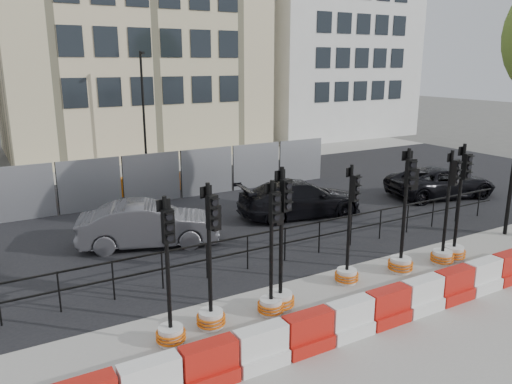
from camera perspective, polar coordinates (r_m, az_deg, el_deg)
ground at (r=13.37m, az=6.15°, el=-9.59°), size 120.00×120.00×0.00m
sidewalk_near at (r=11.36m, az=15.40°, el=-14.64°), size 40.00×6.00×0.02m
road at (r=19.09m, az=-6.31°, el=-2.06°), size 40.00×14.00×0.03m
sidewalk_far at (r=27.34m, az=-14.01°, el=2.66°), size 40.00×4.00×0.02m
building_cream at (r=33.29m, az=-14.62°, el=20.25°), size 15.00×10.06×18.00m
building_white at (r=40.08m, az=7.68°, el=18.10°), size 12.00×9.06×16.00m
kerb_railing at (r=14.02m, az=3.33°, el=-5.32°), size 18.00×0.04×1.00m
heras_fencing at (r=21.19m, az=-10.56°, el=1.40°), size 14.33×1.72×2.00m
lamp_post_far at (r=26.06m, az=-12.73°, el=9.32°), size 0.12×0.56×6.00m
barrier_row at (r=11.31m, az=14.79°, el=-12.68°), size 13.60×0.50×0.80m
traffic_signal_a at (r=10.25m, az=-9.78°, el=-13.71°), size 0.60×0.60×3.06m
traffic_signal_b at (r=10.67m, az=-5.14°, el=-11.63°), size 0.62×0.62×3.16m
traffic_signal_c at (r=11.41m, az=2.88°, el=-10.15°), size 0.65×0.65×3.31m
traffic_signal_d at (r=11.16m, az=1.81°, el=-10.44°), size 0.61×0.61×3.08m
traffic_signal_e at (r=12.89m, az=10.45°, el=-7.62°), size 0.61×0.61×3.08m
traffic_signal_f at (r=13.82m, az=16.41°, el=-5.72°), size 0.66×0.66×3.37m
traffic_signal_g at (r=14.77m, az=20.70°, el=-5.33°), size 0.63×0.63×3.22m
traffic_signal_h at (r=15.19m, az=21.85°, el=-4.79°), size 0.66×0.66×3.34m
car_b at (r=15.52m, az=-12.19°, el=-3.65°), size 3.98×5.05×1.37m
car_c at (r=18.19m, az=5.04°, el=-0.74°), size 3.28×5.16×1.33m
car_d at (r=22.11m, az=20.39°, el=1.06°), size 3.96×5.41×1.27m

